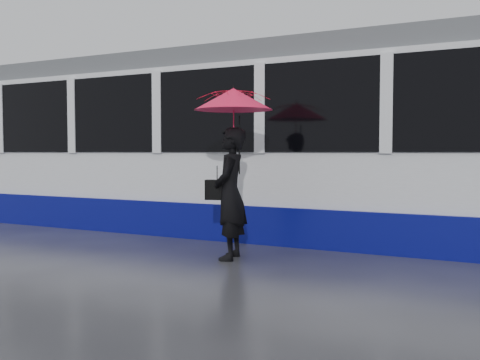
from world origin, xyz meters
The scene contains 6 objects.
ground centered at (0.00, 0.00, 0.00)m, with size 90.00×90.00×0.00m, color #27272B.
rails centered at (0.00, 2.50, 0.01)m, with size 34.00×1.51×0.02m.
tram centered at (1.63, 2.50, 1.64)m, with size 26.00×2.56×3.35m.
woman centered at (1.25, 0.01, 0.92)m, with size 0.67×0.44×1.84m, color black.
umbrella centered at (1.30, 0.01, 2.02)m, with size 1.32×1.32×1.24m.
handbag centered at (1.03, 0.03, 0.97)m, with size 0.35×0.22×0.47m.
Camera 1 is at (4.69, -6.58, 1.50)m, focal length 40.00 mm.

